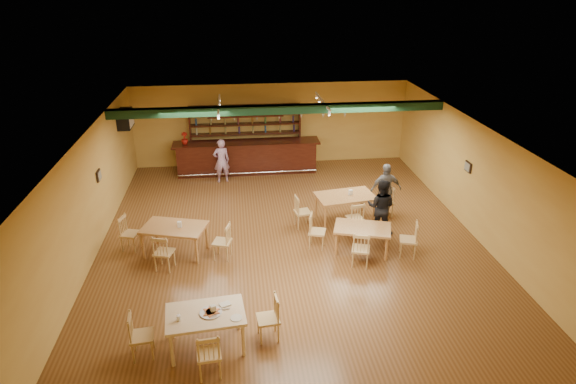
{
  "coord_description": "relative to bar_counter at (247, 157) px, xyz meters",
  "views": [
    {
      "loc": [
        -1.37,
        -11.34,
        6.49
      ],
      "look_at": [
        -0.0,
        0.6,
        1.15
      ],
      "focal_mm": 30.36,
      "sensor_mm": 36.0,
      "label": 1
    }
  ],
  "objects": [
    {
      "name": "floor",
      "position": [
        0.96,
        -5.15,
        -0.56
      ],
      "size": [
        12.0,
        12.0,
        0.0
      ],
      "primitive_type": "plane",
      "color": "brown",
      "rests_on": "ground"
    },
    {
      "name": "ceiling_beam",
      "position": [
        0.96,
        -2.35,
        2.31
      ],
      "size": [
        10.0,
        0.3,
        0.25
      ],
      "primitive_type": "cube",
      "color": "black",
      "rests_on": "ceiling"
    },
    {
      "name": "track_rail_left",
      "position": [
        -0.84,
        -1.75,
        2.38
      ],
      "size": [
        0.05,
        2.5,
        0.05
      ],
      "primitive_type": "cube",
      "color": "white",
      "rests_on": "ceiling"
    },
    {
      "name": "track_rail_right",
      "position": [
        2.36,
        -1.75,
        2.38
      ],
      "size": [
        0.05,
        2.5,
        0.05
      ],
      "primitive_type": "cube",
      "color": "white",
      "rests_on": "ceiling"
    },
    {
      "name": "ac_unit",
      "position": [
        -3.84,
        -0.95,
        1.79
      ],
      "size": [
        0.34,
        0.7,
        0.48
      ],
      "primitive_type": "cube",
      "color": "white",
      "rests_on": "wall_left"
    },
    {
      "name": "picture_left",
      "position": [
        -4.01,
        -4.15,
        1.14
      ],
      "size": [
        0.04,
        0.34,
        0.28
      ],
      "primitive_type": "cube",
      "color": "black",
      "rests_on": "wall_left"
    },
    {
      "name": "picture_right",
      "position": [
        5.93,
        -4.65,
        1.14
      ],
      "size": [
        0.04,
        0.34,
        0.28
      ],
      "primitive_type": "cube",
      "color": "black",
      "rests_on": "wall_right"
    },
    {
      "name": "bar_counter",
      "position": [
        0.0,
        0.0,
        0.0
      ],
      "size": [
        5.18,
        0.85,
        1.13
      ],
      "primitive_type": "cube",
      "color": "black",
      "rests_on": "ground"
    },
    {
      "name": "back_bar_hutch",
      "position": [
        0.0,
        0.63,
        0.57
      ],
      "size": [
        4.01,
        0.4,
        2.28
      ],
      "primitive_type": "cube",
      "color": "black",
      "rests_on": "ground"
    },
    {
      "name": "poinsettia",
      "position": [
        -2.14,
        0.0,
        0.78
      ],
      "size": [
        0.31,
        0.31,
        0.43
      ],
      "primitive_type": "imported",
      "rotation": [
        0.0,
        0.0,
        0.35
      ],
      "color": "#AE1910",
      "rests_on": "bar_counter"
    },
    {
      "name": "dining_table_b",
      "position": [
        2.64,
        -4.21,
        -0.16
      ],
      "size": [
        1.76,
        1.22,
        0.81
      ],
      "primitive_type": "cube",
      "rotation": [
        0.0,
        0.0,
        0.15
      ],
      "color": "#9C5D37",
      "rests_on": "ground"
    },
    {
      "name": "dining_table_c",
      "position": [
        -2.01,
        -5.5,
        -0.18
      ],
      "size": [
        1.75,
        1.33,
        0.77
      ],
      "primitive_type": "cube",
      "rotation": [
        0.0,
        0.0,
        -0.29
      ],
      "color": "#9C5D37",
      "rests_on": "ground"
    },
    {
      "name": "dining_table_d",
      "position": [
        2.7,
        -5.93,
        -0.21
      ],
      "size": [
        1.59,
        1.21,
        0.7
      ],
      "primitive_type": "cube",
      "rotation": [
        0.0,
        0.0,
        -0.3
      ],
      "color": "#9C5D37",
      "rests_on": "ground"
    },
    {
      "name": "near_table",
      "position": [
        -1.1,
        -9.04,
        -0.18
      ],
      "size": [
        1.54,
        1.07,
        0.78
      ],
      "primitive_type": "cube",
      "rotation": [
        0.0,
        0.0,
        0.1
      ],
      "color": "beige",
      "rests_on": "ground"
    },
    {
      "name": "pizza_tray",
      "position": [
        -1.0,
        -9.04,
        0.22
      ],
      "size": [
        0.47,
        0.47,
        0.01
      ],
      "primitive_type": "cylinder",
      "rotation": [
        0.0,
        0.0,
        0.19
      ],
      "color": "silver",
      "rests_on": "near_table"
    },
    {
      "name": "parmesan_shaker",
      "position": [
        -1.57,
        -9.2,
        0.27
      ],
      "size": [
        0.08,
        0.08,
        0.11
      ],
      "primitive_type": "cylinder",
      "rotation": [
        0.0,
        0.0,
        0.1
      ],
      "color": "#EAE5C6",
      "rests_on": "near_table"
    },
    {
      "name": "napkin_stack",
      "position": [
        -0.74,
        -8.84,
        0.23
      ],
      "size": [
        0.24,
        0.22,
        0.03
      ],
      "primitive_type": "cube",
      "rotation": [
        0.0,
        0.0,
        0.42
      ],
      "color": "white",
      "rests_on": "near_table"
    },
    {
      "name": "pizza_server",
      "position": [
        -0.84,
        -8.99,
        0.23
      ],
      "size": [
        0.33,
        0.12,
        0.0
      ],
      "primitive_type": "cube",
      "rotation": [
        0.0,
        0.0,
        0.09
      ],
      "color": "silver",
      "rests_on": "pizza_tray"
    },
    {
      "name": "side_plate",
      "position": [
        -0.53,
        -9.25,
        0.22
      ],
      "size": [
        0.24,
        0.24,
        0.01
      ],
      "primitive_type": "cylinder",
      "rotation": [
        0.0,
        0.0,
        0.1
      ],
      "color": "white",
      "rests_on": "near_table"
    },
    {
      "name": "patron_bar",
      "position": [
        -0.89,
        -0.83,
        0.19
      ],
      "size": [
        0.62,
        0.47,
        1.52
      ],
      "primitive_type": "imported",
      "rotation": [
        0.0,
        0.0,
        3.35
      ],
      "color": "#954DA8",
      "rests_on": "ground"
    },
    {
      "name": "patron_right_a",
      "position": [
        3.44,
        -5.01,
        0.22
      ],
      "size": [
        0.95,
        0.88,
        1.57
      ],
      "primitive_type": "imported",
      "rotation": [
        0.0,
        0.0,
        2.67
      ],
      "color": "black",
      "rests_on": "ground"
    },
    {
      "name": "patron_right_b",
      "position": [
        3.9,
        -3.93,
        0.23
      ],
      "size": [
        0.96,
        0.45,
        1.6
      ],
      "primitive_type": "imported",
      "rotation": [
        0.0,
        0.0,
        3.21
      ],
      "color": "slate",
      "rests_on": "ground"
    }
  ]
}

